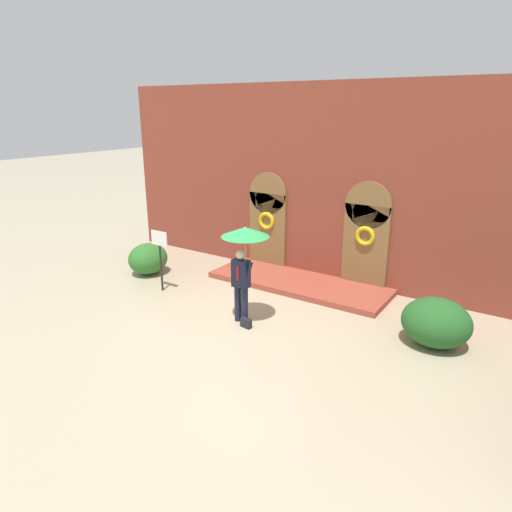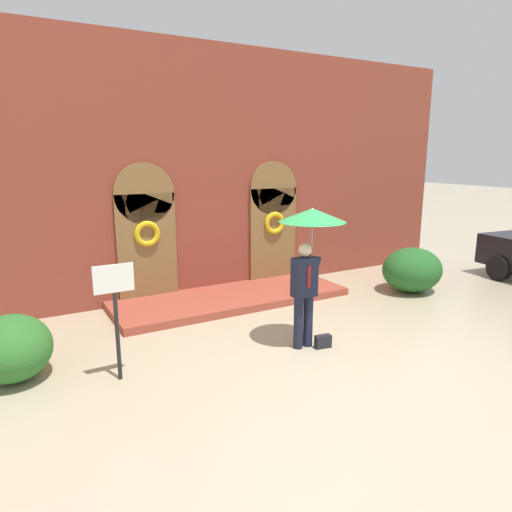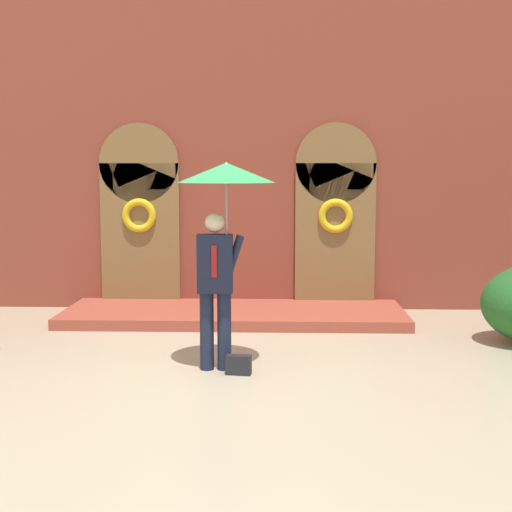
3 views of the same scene
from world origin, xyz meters
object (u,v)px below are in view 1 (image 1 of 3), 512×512
(sign_post, at_px, (160,251))
(shrub_right, at_px, (436,322))
(handbag, at_px, (246,323))
(person_with_umbrella, at_px, (244,246))
(shrub_left, at_px, (148,259))

(sign_post, height_order, shrub_right, sign_post)
(shrub_right, bearing_deg, handbag, -157.66)
(shrub_right, bearing_deg, person_with_umbrella, -161.05)
(handbag, distance_m, shrub_left, 4.81)
(sign_post, distance_m, shrub_right, 7.22)
(handbag, distance_m, sign_post, 3.47)
(shrub_left, bearing_deg, shrub_right, 1.63)
(handbag, bearing_deg, shrub_left, 171.67)
(person_with_umbrella, distance_m, handbag, 1.82)
(shrub_right, bearing_deg, sign_post, -171.91)
(person_with_umbrella, distance_m, shrub_left, 4.79)
(shrub_left, bearing_deg, handbag, -16.29)
(handbag, height_order, sign_post, sign_post)
(sign_post, xyz_separation_m, shrub_left, (-1.34, 0.77, -0.69))
(handbag, xyz_separation_m, shrub_left, (-4.60, 1.35, 0.37))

